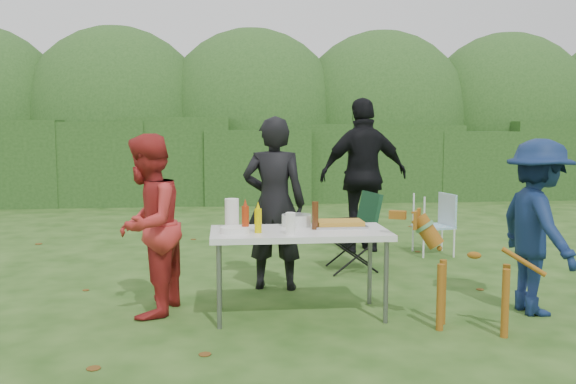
{
  "coord_description": "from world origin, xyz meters",
  "views": [
    {
      "loc": [
        -0.69,
        -5.23,
        1.6
      ],
      "look_at": [
        -0.1,
        0.44,
        1.0
      ],
      "focal_mm": 38.0,
      "sensor_mm": 36.0,
      "label": 1
    }
  ],
  "objects": [
    {
      "name": "ground",
      "position": [
        0.0,
        0.0,
        0.0
      ],
      "size": [
        80.0,
        80.0,
        0.0
      ],
      "primitive_type": "plane",
      "color": "#1E4211"
    },
    {
      "name": "hedge_row",
      "position": [
        0.0,
        8.0,
        0.85
      ],
      "size": [
        22.0,
        1.4,
        1.7
      ],
      "primitive_type": "cube",
      "color": "#23471C",
      "rests_on": "ground"
    },
    {
      "name": "shrub_backdrop",
      "position": [
        0.0,
        9.6,
        1.6
      ],
      "size": [
        20.0,
        2.6,
        3.2
      ],
      "primitive_type": "ellipsoid",
      "color": "#3D6628",
      "rests_on": "ground"
    },
    {
      "name": "folding_table",
      "position": [
        -0.06,
        -0.18,
        0.69
      ],
      "size": [
        1.5,
        0.7,
        0.74
      ],
      "color": "silver",
      "rests_on": "ground"
    },
    {
      "name": "person_cook",
      "position": [
        -0.21,
        0.73,
        0.86
      ],
      "size": [
        0.7,
        0.53,
        1.71
      ],
      "primitive_type": "imported",
      "rotation": [
        0.0,
        0.0,
        2.93
      ],
      "color": "black",
      "rests_on": "ground"
    },
    {
      "name": "person_red_jacket",
      "position": [
        -1.35,
        -0.02,
        0.78
      ],
      "size": [
        0.75,
        0.87,
        1.55
      ],
      "primitive_type": "imported",
      "rotation": [
        0.0,
        0.0,
        -1.8
      ],
      "color": "#AD2725",
      "rests_on": "ground"
    },
    {
      "name": "person_black_puffy",
      "position": [
        1.1,
        2.47,
        0.99
      ],
      "size": [
        1.22,
        0.63,
        1.99
      ],
      "primitive_type": "imported",
      "rotation": [
        0.0,
        0.0,
        3.27
      ],
      "color": "black",
      "rests_on": "ground"
    },
    {
      "name": "child",
      "position": [
        1.98,
        -0.31,
        0.76
      ],
      "size": [
        0.6,
        1.0,
        1.51
      ],
      "primitive_type": "imported",
      "rotation": [
        0.0,
        0.0,
        1.61
      ],
      "color": "#102149",
      "rests_on": "ground"
    },
    {
      "name": "dog",
      "position": [
        1.25,
        -0.71,
        0.46
      ],
      "size": [
        1.04,
        0.78,
        0.92
      ],
      "primitive_type": null,
      "rotation": [
        0.0,
        0.0,
        2.69
      ],
      "color": "brown",
      "rests_on": "ground"
    },
    {
      "name": "camping_chair",
      "position": [
        0.73,
        1.43,
        0.44
      ],
      "size": [
        0.66,
        0.66,
        0.89
      ],
      "primitive_type": null,
      "rotation": [
        0.0,
        0.0,
        3.34
      ],
      "color": "#153C24",
      "rests_on": "ground"
    },
    {
      "name": "lawn_chair",
      "position": [
        1.94,
        2.17,
        0.39
      ],
      "size": [
        0.54,
        0.54,
        0.78
      ],
      "primitive_type": null,
      "rotation": [
        0.0,
        0.0,
        3.32
      ],
      "color": "teal",
      "rests_on": "ground"
    },
    {
      "name": "food_tray",
      "position": [
        0.31,
        -0.04,
        0.75
      ],
      "size": [
        0.45,
        0.3,
        0.02
      ],
      "primitive_type": "cube",
      "color": "#B7B7BA",
      "rests_on": "folding_table"
    },
    {
      "name": "focaccia_bread",
      "position": [
        0.31,
        -0.04,
        0.78
      ],
      "size": [
        0.4,
        0.26,
        0.04
      ],
      "primitive_type": "cube",
      "color": "#B98529",
      "rests_on": "food_tray"
    },
    {
      "name": "mustard_bottle",
      "position": [
        -0.42,
        -0.27,
        0.84
      ],
      "size": [
        0.06,
        0.06,
        0.2
      ],
      "primitive_type": "cylinder",
      "color": "#CFBE00",
      "rests_on": "folding_table"
    },
    {
      "name": "ketchup_bottle",
      "position": [
        -0.52,
        -0.25,
        0.85
      ],
      "size": [
        0.06,
        0.06,
        0.22
      ],
      "primitive_type": "cylinder",
      "color": "#A52C0E",
      "rests_on": "folding_table"
    },
    {
      "name": "beer_bottle",
      "position": [
        0.07,
        -0.15,
        0.86
      ],
      "size": [
        0.06,
        0.06,
        0.24
      ],
      "primitive_type": "cylinder",
      "color": "#47230F",
      "rests_on": "folding_table"
    },
    {
      "name": "paper_towel_roll",
      "position": [
        -0.63,
        -0.05,
        0.87
      ],
      "size": [
        0.12,
        0.12,
        0.26
      ],
      "primitive_type": "cylinder",
      "color": "white",
      "rests_on": "folding_table"
    },
    {
      "name": "cup_stack",
      "position": [
        -0.16,
        -0.38,
        0.83
      ],
      "size": [
        0.08,
        0.08,
        0.18
      ],
      "primitive_type": "cylinder",
      "color": "white",
      "rests_on": "folding_table"
    },
    {
      "name": "pasta_bowl",
      "position": [
        -0.06,
        0.05,
        0.79
      ],
      "size": [
        0.26,
        0.26,
        0.1
      ],
      "primitive_type": "cylinder",
      "color": "silver",
      "rests_on": "folding_table"
    },
    {
      "name": "plate_stack",
      "position": [
        -0.61,
        -0.26,
        0.77
      ],
      "size": [
        0.24,
        0.24,
        0.05
      ],
      "primitive_type": "cylinder",
      "color": "white",
      "rests_on": "folding_table"
    }
  ]
}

